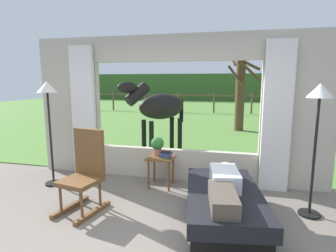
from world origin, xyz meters
The scene contains 16 objects.
back_wall_with_window centered at (0.00, 2.26, 1.25)m, with size 5.20×0.12×2.55m.
curtain_panel_left centered at (-1.69, 2.12, 1.20)m, with size 0.44×0.10×2.40m, color silver.
curtain_panel_right centered at (1.69, 2.12, 1.20)m, with size 0.44×0.10×2.40m, color silver.
outdoor_pasture_lawn centered at (0.00, 13.16, 0.01)m, with size 36.00×21.68×0.02m, color #568438.
distant_hill_ridge centered at (0.00, 23.00, 1.20)m, with size 36.00×2.00×2.40m, color #3A5C2A.
recliner_sofa centered at (0.94, 0.87, 0.22)m, with size 1.14×1.81×0.42m.
reclining_person centered at (0.94, 0.82, 0.52)m, with size 0.43×1.44×0.22m.
rocking_chair centered at (-0.93, 0.79, 0.55)m, with size 0.59×0.76×1.12m.
side_table centered at (-0.13, 1.83, 0.43)m, with size 0.44×0.44×0.52m.
potted_plant centered at (-0.21, 1.89, 0.70)m, with size 0.22×0.22×0.32m.
book_stack centered at (-0.03, 1.78, 0.57)m, with size 0.20×0.17×0.11m.
floor_lamp_left centered at (-1.97, 1.50, 1.42)m, with size 0.32×0.32×1.76m.
floor_lamp_right centered at (2.05, 1.32, 1.41)m, with size 0.32×0.32×1.74m.
horse centered at (-0.68, 3.76, 1.16)m, with size 1.42×1.62×1.73m.
pasture_tree centered at (1.25, 7.46, 1.63)m, with size 1.40×1.18×3.08m.
pasture_fence_line centered at (0.00, 12.78, 0.74)m, with size 16.10×0.10×1.10m.
Camera 1 is at (1.00, -2.41, 1.77)m, focal length 29.08 mm.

